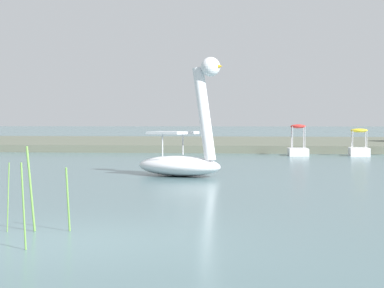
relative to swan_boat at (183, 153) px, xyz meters
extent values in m
plane|color=slate|center=(-0.10, -11.90, -0.72)|extent=(480.59, 480.59, 0.00)
cube|color=#5B6051|center=(-0.10, 27.38, -0.52)|extent=(127.59, 23.41, 0.41)
ellipsoid|color=white|center=(-0.15, 0.07, -0.41)|extent=(3.27, 2.64, 0.63)
cylinder|color=white|center=(0.69, -0.33, 1.22)|extent=(0.86, 0.65, 2.89)
sphere|color=white|center=(0.89, -0.43, 2.65)|extent=(0.79, 0.79, 0.59)
cone|color=yellow|center=(1.10, -0.53, 2.65)|extent=(0.46, 0.45, 0.32)
cube|color=white|center=(-0.36, 0.17, 0.64)|extent=(1.61, 1.66, 0.08)
cylinder|color=silver|center=(-0.61, -0.34, 0.27)|extent=(0.04, 0.04, 0.73)
cylinder|color=silver|center=(-0.11, 0.69, 0.27)|extent=(0.04, 0.04, 0.73)
cube|color=white|center=(4.03, 13.80, -0.54)|extent=(1.04, 1.82, 0.37)
ellipsoid|color=red|center=(4.03, 13.80, 0.75)|extent=(0.81, 1.02, 0.20)
cylinder|color=#B7B7BF|center=(3.71, 14.18, 0.20)|extent=(0.04, 0.04, 1.10)
cylinder|color=#B7B7BF|center=(4.32, 14.21, 0.20)|extent=(0.04, 0.04, 1.10)
cylinder|color=#B7B7BF|center=(3.75, 13.40, 0.20)|extent=(0.04, 0.04, 1.10)
cylinder|color=#B7B7BF|center=(4.36, 13.42, 0.20)|extent=(0.04, 0.04, 1.10)
cube|color=white|center=(7.05, 13.85, -0.52)|extent=(1.00, 1.89, 0.41)
ellipsoid|color=yellow|center=(7.05, 13.85, 0.54)|extent=(0.88, 0.91, 0.20)
cylinder|color=#B7B7BF|center=(6.72, 14.21, 0.11)|extent=(0.04, 0.04, 0.86)
cylinder|color=#B7B7BF|center=(7.40, 14.19, 0.11)|extent=(0.04, 0.04, 0.86)
cylinder|color=#B7B7BF|center=(6.70, 13.50, 0.11)|extent=(0.04, 0.04, 0.86)
cylinder|color=#B7B7BF|center=(7.38, 13.48, 0.11)|extent=(0.04, 0.04, 0.86)
cylinder|color=#669942|center=(-0.51, -12.57, -0.14)|extent=(0.09, 0.05, 1.16)
cylinder|color=#669942|center=(-1.28, -11.15, -0.18)|extent=(0.06, 0.02, 1.08)
cylinder|color=#669942|center=(-0.37, -11.03, -0.22)|extent=(0.05, 0.14, 1.00)
cylinder|color=#669942|center=(-0.94, -11.10, -0.06)|extent=(0.13, 0.11, 1.33)
camera|label=1|loc=(2.79, -21.41, 0.98)|focal=64.77mm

